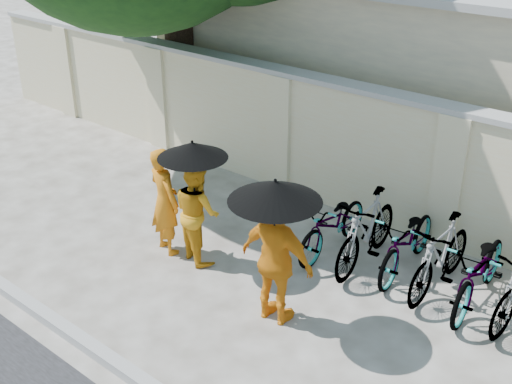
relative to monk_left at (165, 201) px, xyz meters
The scene contains 13 objects.
ground 1.30m from the monk_left, 22.48° to the right, with size 80.00×80.00×0.00m, color #BAB6B0.
kerb 2.42m from the monk_left, 65.45° to the right, with size 40.00×0.16×0.12m, color #999999.
compound_wall 3.43m from the monk_left, 55.08° to the left, with size 20.00×0.30×2.00m, color beige.
monk_left is the anchor object (origin of this frame).
monk_center 0.51m from the monk_left, 16.26° to the left, with size 0.71×0.55×1.46m, color orange.
parasol_center 1.04m from the monk_left, ahead, with size 0.93×0.93×0.96m.
monk_right 2.23m from the monk_left, ahead, with size 0.97×0.41×1.66m, color orange.
parasol_right 2.46m from the monk_left, ahead, with size 1.06×1.06×0.95m.
bike_0 2.41m from the monk_left, 39.20° to the left, with size 0.58×1.67×0.88m, color #898BA5.
bike_1 2.83m from the monk_left, 32.55° to the left, with size 0.50×1.76×1.06m, color #898BA5.
bike_2 3.39m from the monk_left, 30.65° to the left, with size 0.60×1.73×0.91m, color #898BA5.
bike_3 3.79m from the monk_left, 24.78° to the left, with size 0.47×1.68×1.01m, color #898BA5.
bike_4 4.28m from the monk_left, 22.07° to the left, with size 0.63×1.81×0.95m, color #898BA5.
Camera 1 is at (5.17, -4.92, 4.84)m, focal length 45.00 mm.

